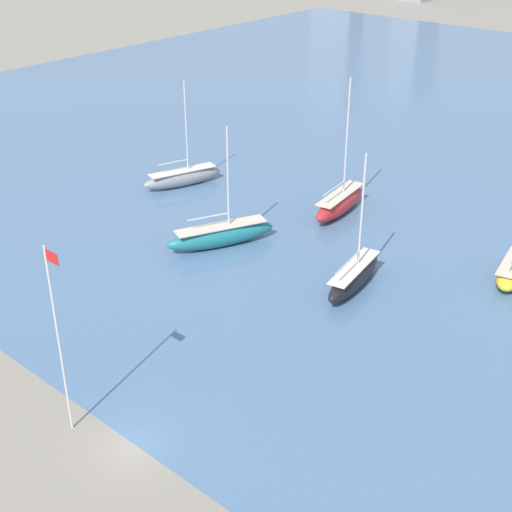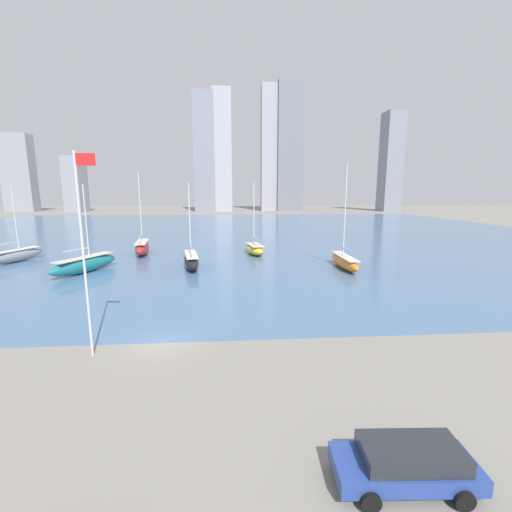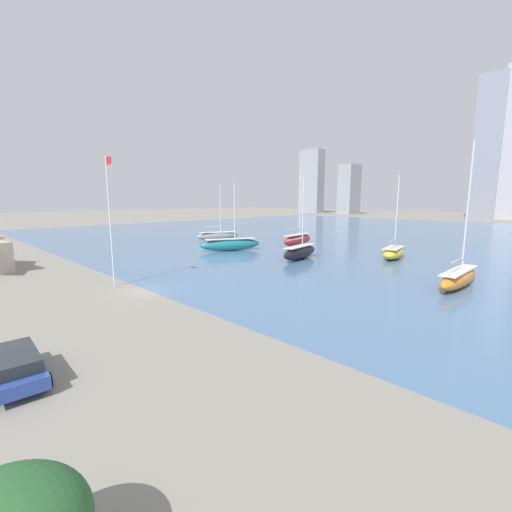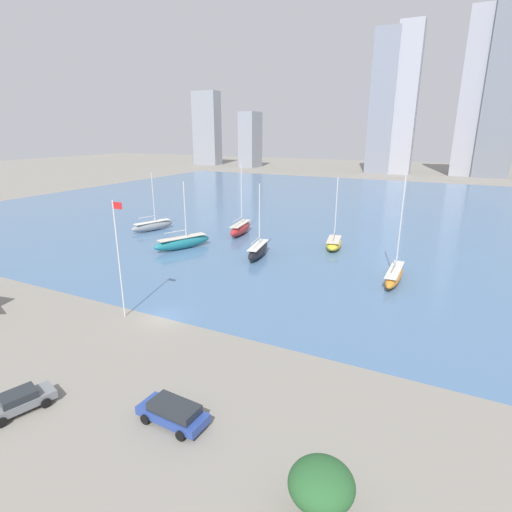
% 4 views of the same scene
% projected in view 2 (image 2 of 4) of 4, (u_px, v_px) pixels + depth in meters
% --- Properties ---
extents(ground_plane, '(500.00, 500.00, 0.00)m').
position_uv_depth(ground_plane, '(162.00, 343.00, 23.75)').
color(ground_plane, gray).
extents(harbor_water, '(180.00, 140.00, 0.00)m').
position_uv_depth(harbor_water, '(212.00, 231.00, 92.37)').
color(harbor_water, '#4C7099').
rests_on(harbor_water, ground_plane).
extents(flag_pole, '(1.24, 0.14, 12.69)m').
position_uv_depth(flag_pole, '(84.00, 251.00, 20.69)').
color(flag_pole, silver).
rests_on(flag_pole, ground_plane).
extents(distant_city_skyline, '(213.40, 20.42, 68.94)m').
position_uv_depth(distant_city_skyline, '(231.00, 158.00, 185.76)').
color(distant_city_skyline, '#8E939E').
rests_on(distant_city_skyline, ground_plane).
extents(sailboat_gray, '(4.69, 9.37, 11.58)m').
position_uv_depth(sailboat_gray, '(16.00, 255.00, 51.36)').
color(sailboat_gray, gray).
rests_on(sailboat_gray, harbor_water).
extents(sailboat_red, '(3.44, 9.52, 13.68)m').
position_uv_depth(sailboat_red, '(142.00, 247.00, 57.79)').
color(sailboat_red, '#B72828').
rests_on(sailboat_red, harbor_water).
extents(sailboat_black, '(3.33, 9.06, 11.55)m').
position_uv_depth(sailboat_black, '(191.00, 260.00, 47.22)').
color(sailboat_black, black).
rests_on(sailboat_black, harbor_water).
extents(sailboat_teal, '(6.28, 10.37, 11.31)m').
position_uv_depth(sailboat_teal, '(85.00, 264.00, 44.62)').
color(sailboat_teal, '#1E757F').
rests_on(sailboat_teal, harbor_water).
extents(sailboat_orange, '(1.83, 9.80, 14.02)m').
position_uv_depth(sailboat_orange, '(344.00, 261.00, 47.10)').
color(sailboat_orange, orange).
rests_on(sailboat_orange, harbor_water).
extents(sailboat_yellow, '(3.75, 7.34, 12.05)m').
position_uv_depth(sailboat_yellow, '(255.00, 249.00, 57.66)').
color(sailboat_yellow, yellow).
rests_on(sailboat_yellow, harbor_water).
extents(parked_wagon_blue, '(5.11, 2.55, 1.57)m').
position_uv_depth(parked_wagon_blue, '(406.00, 463.00, 12.14)').
color(parked_wagon_blue, '#284293').
rests_on(parked_wagon_blue, ground_plane).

